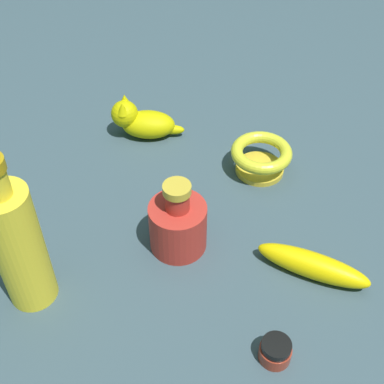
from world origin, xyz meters
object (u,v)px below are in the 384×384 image
object	(u,v)px
bowl	(261,156)
bottle_short	(178,224)
cat_figurine	(141,121)
nail_polish_jar	(275,351)
bottle_tall	(18,245)
banana	(313,265)

from	to	relation	value
bowl	bottle_short	xyz separation A→B (m)	(-0.19, 0.13, 0.01)
cat_figurine	nail_polish_jar	distance (m)	0.52
nail_polish_jar	cat_figurine	bearing A→B (deg)	29.34
bowl	bottle_tall	world-z (taller)	bottle_tall
bottle_short	nail_polish_jar	size ratio (longest dim) A/B	2.98
bottle_short	bottle_tall	size ratio (longest dim) A/B	0.50
bowl	nail_polish_jar	distance (m)	0.37
nail_polish_jar	bottle_short	bearing A→B (deg)	39.62
bottle_short	cat_figurine	world-z (taller)	bottle_short
cat_figurine	nail_polish_jar	size ratio (longest dim) A/B	3.29
bowl	bottle_short	bearing A→B (deg)	146.19
bottle_tall	bowl	bearing A→B (deg)	-46.98
nail_polish_jar	bottle_tall	bearing A→B (deg)	79.10
banana	cat_figurine	bearing A→B (deg)	-26.32
bottle_short	cat_figurine	size ratio (longest dim) A/B	0.91
cat_figurine	bottle_tall	size ratio (longest dim) A/B	0.55
bowl	bottle_tall	bearing A→B (deg)	133.02
bottle_tall	nail_polish_jar	distance (m)	0.37
bowl	bottle_tall	distance (m)	0.45
bottle_short	cat_figurine	distance (m)	0.29
cat_figurine	bottle_tall	xyz separation A→B (m)	(-0.39, 0.09, 0.07)
bottle_short	banana	world-z (taller)	bottle_short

